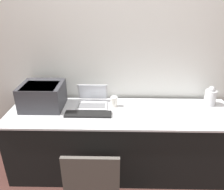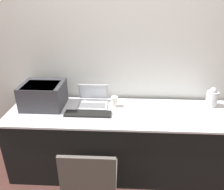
{
  "view_description": "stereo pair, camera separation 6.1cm",
  "coord_description": "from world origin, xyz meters",
  "px_view_note": "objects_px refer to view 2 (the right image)",
  "views": [
    {
      "loc": [
        -0.05,
        -1.68,
        1.85
      ],
      "look_at": [
        -0.1,
        0.36,
        0.92
      ],
      "focal_mm": 35.0,
      "sensor_mm": 36.0,
      "label": 1
    },
    {
      "loc": [
        0.01,
        -1.68,
        1.85
      ],
      "look_at": [
        -0.1,
        0.36,
        0.92
      ],
      "focal_mm": 35.0,
      "sensor_mm": 36.0,
      "label": 2
    }
  ],
  "objects_px": {
    "metal_pitcher": "(212,98)",
    "printer": "(43,94)",
    "chair": "(91,180)",
    "coffee_cup": "(114,102)",
    "laptop_left": "(93,100)",
    "external_keyboard": "(88,114)"
  },
  "relations": [
    {
      "from": "laptop_left",
      "to": "external_keyboard",
      "type": "relative_size",
      "value": 0.7
    },
    {
      "from": "laptop_left",
      "to": "metal_pitcher",
      "type": "relative_size",
      "value": 1.51
    },
    {
      "from": "laptop_left",
      "to": "coffee_cup",
      "type": "relative_size",
      "value": 2.93
    },
    {
      "from": "laptop_left",
      "to": "external_keyboard",
      "type": "bearing_deg",
      "value": -94.56
    },
    {
      "from": "printer",
      "to": "chair",
      "type": "height_order",
      "value": "printer"
    },
    {
      "from": "metal_pitcher",
      "to": "chair",
      "type": "height_order",
      "value": "metal_pitcher"
    },
    {
      "from": "external_keyboard",
      "to": "coffee_cup",
      "type": "distance_m",
      "value": 0.33
    },
    {
      "from": "coffee_cup",
      "to": "metal_pitcher",
      "type": "distance_m",
      "value": 1.07
    },
    {
      "from": "coffee_cup",
      "to": "laptop_left",
      "type": "bearing_deg",
      "value": 171.73
    },
    {
      "from": "metal_pitcher",
      "to": "external_keyboard",
      "type": "bearing_deg",
      "value": -168.79
    },
    {
      "from": "printer",
      "to": "coffee_cup",
      "type": "bearing_deg",
      "value": 2.32
    },
    {
      "from": "laptop_left",
      "to": "metal_pitcher",
      "type": "distance_m",
      "value": 1.31
    },
    {
      "from": "metal_pitcher",
      "to": "laptop_left",
      "type": "bearing_deg",
      "value": -178.79
    },
    {
      "from": "printer",
      "to": "external_keyboard",
      "type": "relative_size",
      "value": 0.92
    },
    {
      "from": "metal_pitcher",
      "to": "printer",
      "type": "bearing_deg",
      "value": -177.06
    },
    {
      "from": "external_keyboard",
      "to": "metal_pitcher",
      "type": "xyz_separation_m",
      "value": [
        1.32,
        0.26,
        0.09
      ]
    },
    {
      "from": "printer",
      "to": "external_keyboard",
      "type": "bearing_deg",
      "value": -18.49
    },
    {
      "from": "printer",
      "to": "chair",
      "type": "distance_m",
      "value": 1.08
    },
    {
      "from": "external_keyboard",
      "to": "chair",
      "type": "bearing_deg",
      "value": -80.16
    },
    {
      "from": "laptop_left",
      "to": "chair",
      "type": "xyz_separation_m",
      "value": [
        0.09,
        -0.87,
        -0.29
      ]
    },
    {
      "from": "external_keyboard",
      "to": "metal_pitcher",
      "type": "height_order",
      "value": "metal_pitcher"
    },
    {
      "from": "coffee_cup",
      "to": "printer",
      "type": "bearing_deg",
      "value": -177.68
    }
  ]
}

